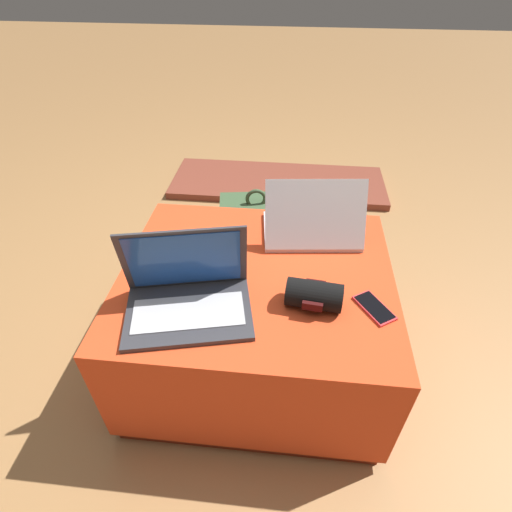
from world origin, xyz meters
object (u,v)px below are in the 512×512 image
(laptop_far, at_px, (312,225))
(backpack, at_px, (256,241))
(cell_phone, at_px, (374,308))
(laptop_near, at_px, (187,294))
(wrist_brace, at_px, (314,295))

(laptop_far, relative_size, backpack, 0.75)
(laptop_far, xyz_separation_m, backpack, (-0.23, 0.30, -0.32))
(cell_phone, xyz_separation_m, backpack, (-0.42, 0.64, -0.27))
(laptop_near, distance_m, laptop_far, 0.53)
(laptop_far, bearing_deg, cell_phone, 112.20)
(backpack, bearing_deg, cell_phone, 114.52)
(laptop_near, xyz_separation_m, wrist_brace, (0.37, 0.04, -0.01))
(laptop_near, relative_size, wrist_brace, 2.36)
(laptop_near, height_order, wrist_brace, laptop_near)
(laptop_near, relative_size, backpack, 0.83)
(cell_phone, bearing_deg, backpack, -89.86)
(backpack, xyz_separation_m, wrist_brace, (0.24, -0.65, 0.31))
(laptop_far, xyz_separation_m, wrist_brace, (0.00, -0.35, -0.01))
(laptop_near, distance_m, cell_phone, 0.55)
(cell_phone, bearing_deg, wrist_brace, -32.22)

